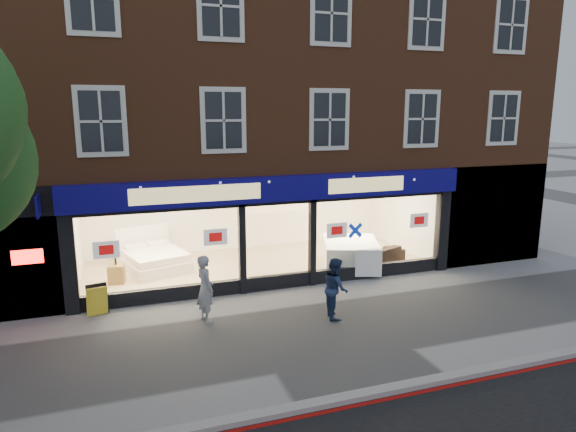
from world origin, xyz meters
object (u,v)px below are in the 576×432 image
mattress_stack (351,254)px  sofa (378,256)px  pedestrian_grey (205,289)px  pedestrian_blue (336,288)px  a_board (97,300)px  display_bed (153,259)px

mattress_stack → sofa: (0.93, -0.10, -0.13)m
mattress_stack → pedestrian_grey: 5.79m
pedestrian_blue → pedestrian_grey: bearing=87.4°
sofa → pedestrian_grey: bearing=0.2°
mattress_stack → pedestrian_grey: pedestrian_grey is taller
pedestrian_blue → a_board: bearing=81.2°
sofa → pedestrian_grey: (-6.10, -2.50, 0.45)m
display_bed → mattress_stack: (6.03, -1.82, 0.08)m
display_bed → pedestrian_grey: 4.52m
display_bed → pedestrian_blue: 6.55m
display_bed → sofa: size_ratio=1.28×
mattress_stack → display_bed: bearing=163.2°
a_board → pedestrian_blue: size_ratio=0.52×
pedestrian_blue → mattress_stack: bearing=-19.8°
mattress_stack → sofa: mattress_stack is taller
display_bed → sofa: (6.96, -1.92, -0.05)m
sofa → a_board: size_ratio=2.51×
sofa → pedestrian_blue: (-3.01, -3.29, 0.37)m
mattress_stack → sofa: size_ratio=1.30×
sofa → a_board: (-8.60, -1.20, 0.01)m
mattress_stack → a_board: (-7.67, -1.30, -0.12)m
sofa → a_board: bearing=-14.1°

